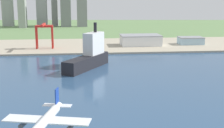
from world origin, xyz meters
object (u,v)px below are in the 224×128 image
(port_crane_red, at_px, (44,31))
(airplane_landing, at_px, (45,121))
(warehouse_main, at_px, (140,40))
(cargo_ship, at_px, (89,55))
(warehouse_annex, at_px, (191,40))

(port_crane_red, bearing_deg, airplane_landing, -83.81)
(warehouse_main, bearing_deg, port_crane_red, -172.63)
(airplane_landing, height_order, port_crane_red, port_crane_red)
(port_crane_red, bearing_deg, warehouse_main, 7.37)
(cargo_ship, distance_m, warehouse_annex, 211.39)
(warehouse_main, bearing_deg, cargo_ship, -121.06)
(port_crane_red, height_order, warehouse_annex, port_crane_red)
(port_crane_red, relative_size, warehouse_main, 0.60)
(cargo_ship, distance_m, port_crane_red, 132.44)
(airplane_landing, xyz_separation_m, warehouse_main, (105.33, 350.63, -17.52))
(airplane_landing, bearing_deg, warehouse_main, 73.28)
(airplane_landing, relative_size, cargo_ship, 0.57)
(cargo_ship, relative_size, warehouse_annex, 1.87)
(port_crane_red, distance_m, warehouse_annex, 222.38)
(airplane_landing, xyz_separation_m, port_crane_red, (-36.06, 332.35, 0.36))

